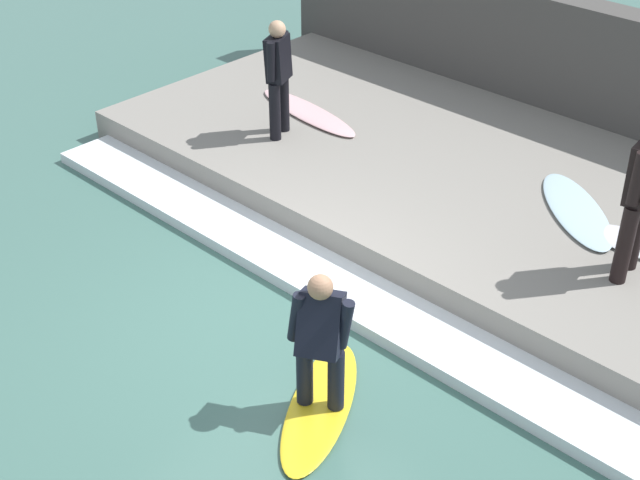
{
  "coord_description": "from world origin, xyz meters",
  "views": [
    {
      "loc": [
        -4.93,
        -5.31,
        5.71
      ],
      "look_at": [
        0.69,
        0.0,
        0.7
      ],
      "focal_mm": 50.0,
      "sensor_mm": 36.0,
      "label": 1
    }
  ],
  "objects_px": {
    "surfer_waiting_far": "(278,72)",
    "surfboard_spare": "(576,210)",
    "surfboard_riding": "(320,405)",
    "surfboard_waiting_far": "(308,112)",
    "surfer_riding": "(320,336)"
  },
  "relations": [
    {
      "from": "surfer_riding",
      "to": "surfboard_spare",
      "type": "bearing_deg",
      "value": -3.41
    },
    {
      "from": "surfboard_spare",
      "to": "surfboard_riding",
      "type": "bearing_deg",
      "value": 176.59
    },
    {
      "from": "surfer_riding",
      "to": "surfboard_spare",
      "type": "distance_m",
      "value": 4.05
    },
    {
      "from": "surfboard_waiting_far",
      "to": "surfer_waiting_far",
      "type": "bearing_deg",
      "value": -166.51
    },
    {
      "from": "surfboard_waiting_far",
      "to": "surfboard_spare",
      "type": "height_order",
      "value": "same"
    },
    {
      "from": "surfboard_riding",
      "to": "surfer_waiting_far",
      "type": "height_order",
      "value": "surfer_waiting_far"
    },
    {
      "from": "surfer_riding",
      "to": "surfboard_waiting_far",
      "type": "height_order",
      "value": "surfer_riding"
    },
    {
      "from": "surfboard_waiting_far",
      "to": "surfboard_spare",
      "type": "xyz_separation_m",
      "value": [
        0.21,
        -4.09,
        0.0
      ]
    },
    {
      "from": "surfboard_riding",
      "to": "surfboard_waiting_far",
      "type": "distance_m",
      "value": 5.44
    },
    {
      "from": "surfboard_riding",
      "to": "surfer_riding",
      "type": "xyz_separation_m",
      "value": [
        0.0,
        -0.0,
        0.81
      ]
    },
    {
      "from": "surfboard_riding",
      "to": "surfboard_waiting_far",
      "type": "xyz_separation_m",
      "value": [
        3.82,
        3.85,
        0.42
      ]
    },
    {
      "from": "surfer_waiting_far",
      "to": "surfboard_waiting_far",
      "type": "height_order",
      "value": "surfer_waiting_far"
    },
    {
      "from": "surfer_waiting_far",
      "to": "surfboard_spare",
      "type": "bearing_deg",
      "value": -76.77
    },
    {
      "from": "surfer_riding",
      "to": "surfer_waiting_far",
      "type": "relative_size",
      "value": 0.9
    },
    {
      "from": "surfboard_riding",
      "to": "surfer_waiting_far",
      "type": "relative_size",
      "value": 1.18
    }
  ]
}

